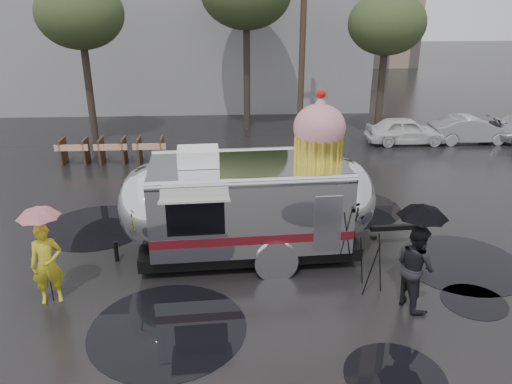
{
  "coord_description": "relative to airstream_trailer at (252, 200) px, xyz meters",
  "views": [
    {
      "loc": [
        -0.9,
        -9.32,
        6.42
      ],
      "look_at": [
        -0.26,
        2.21,
        1.74
      ],
      "focal_mm": 35.0,
      "sensor_mm": 36.0,
      "label": 1
    }
  ],
  "objects": [
    {
      "name": "ground",
      "position": [
        0.36,
        -2.21,
        -1.53
      ],
      "size": [
        120.0,
        120.0,
        0.0
      ],
      "primitive_type": "plane",
      "color": "black",
      "rests_on": "ground"
    },
    {
      "name": "puddles",
      "position": [
        0.84,
        -0.37,
        -1.52
      ],
      "size": [
        12.84,
        9.89,
        0.01
      ],
      "color": "black",
      "rests_on": "ground"
    },
    {
      "name": "utility_pole",
      "position": [
        2.86,
        11.79,
        3.09
      ],
      "size": [
        1.6,
        0.28,
        9.0
      ],
      "color": "#473323",
      "rests_on": "ground"
    },
    {
      "name": "tree_left",
      "position": [
        -6.64,
        10.79,
        3.96
      ],
      "size": [
        3.64,
        3.64,
        6.95
      ],
      "color": "#382D26",
      "rests_on": "ground"
    },
    {
      "name": "tree_right",
      "position": [
        6.36,
        10.79,
        3.53
      ],
      "size": [
        3.36,
        3.36,
        6.42
      ],
      "color": "#382D26",
      "rests_on": "ground"
    },
    {
      "name": "barricade_row",
      "position": [
        -5.19,
        7.76,
        -1.01
      ],
      "size": [
        4.3,
        0.8,
        1.0
      ],
      "color": "#473323",
      "rests_on": "ground"
    },
    {
      "name": "parked_cars",
      "position": [
        12.14,
        9.79,
        -0.81
      ],
      "size": [
        13.2,
        1.9,
        1.5
      ],
      "color": "silver",
      "rests_on": "ground"
    },
    {
      "name": "airstream_trailer",
      "position": [
        0.0,
        0.0,
        0.0
      ],
      "size": [
        8.09,
        3.35,
        4.36
      ],
      "rotation": [
        0.0,
        0.0,
        0.06
      ],
      "color": "silver",
      "rests_on": "ground"
    },
    {
      "name": "person_left",
      "position": [
        -4.54,
        -1.89,
        -0.6
      ],
      "size": [
        0.76,
        0.6,
        1.86
      ],
      "primitive_type": "imported",
      "rotation": [
        0.0,
        0.0,
        0.25
      ],
      "color": "gold",
      "rests_on": "ground"
    },
    {
      "name": "umbrella_pink",
      "position": [
        -4.54,
        -1.89,
        0.39
      ],
      "size": [
        1.09,
        1.09,
        2.29
      ],
      "color": "pink",
      "rests_on": "ground"
    },
    {
      "name": "person_right",
      "position": [
        3.37,
        -2.49,
        -0.57
      ],
      "size": [
        0.77,
        1.03,
        1.91
      ],
      "primitive_type": "imported",
      "rotation": [
        0.0,
        0.0,
        1.88
      ],
      "color": "black",
      "rests_on": "ground"
    },
    {
      "name": "umbrella_black",
      "position": [
        3.37,
        -2.49,
        0.45
      ],
      "size": [
        1.26,
        1.26,
        2.41
      ],
      "color": "black",
      "rests_on": "ground"
    },
    {
      "name": "tripod",
      "position": [
        2.6,
        -1.84,
        -0.71
      ],
      "size": [
        0.57,
        0.56,
        1.41
      ],
      "rotation": [
        0.0,
        0.0,
        0.29
      ],
      "color": "black",
      "rests_on": "ground"
    }
  ]
}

